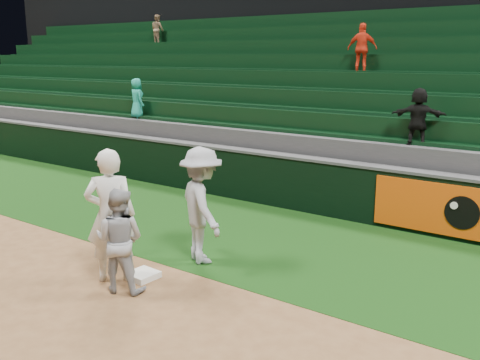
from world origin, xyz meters
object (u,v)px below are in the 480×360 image
object	(u,v)px
first_base	(143,275)
baserunner	(120,240)
first_baseman	(111,216)
base_coach	(202,205)

from	to	relation	value
first_base	baserunner	bearing A→B (deg)	-82.06
first_baseman	base_coach	xyz separation A→B (m)	(0.65, 1.42, -0.05)
first_base	first_baseman	xyz separation A→B (m)	(-0.34, -0.30, 1.01)
first_base	base_coach	distance (m)	1.50
base_coach	first_baseman	bearing A→B (deg)	96.47
first_baseman	base_coach	distance (m)	1.56
first_base	base_coach	world-z (taller)	base_coach
baserunner	base_coach	xyz separation A→B (m)	(0.25, 1.61, 0.21)
first_base	base_coach	xyz separation A→B (m)	(0.31, 1.12, 0.95)
first_base	base_coach	bearing A→B (deg)	74.24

